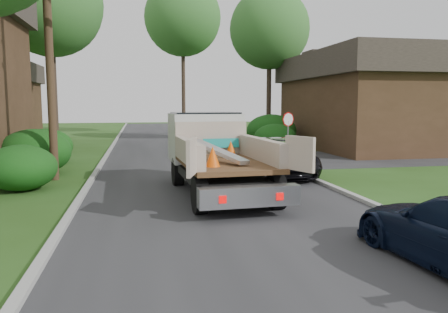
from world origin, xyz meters
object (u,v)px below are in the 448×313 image
Objects in this scene: stop_sign at (288,126)px; black_pickup at (273,157)px; utility_pole at (49,41)px; flatbed_truck at (212,148)px; tree_right_far at (270,29)px; tree_center_far at (183,18)px; tree_left_far at (50,5)px; house_right at (376,100)px.

black_pickup is at bearing -116.11° from stop_sign.
flatbed_truck is at bearing -27.67° from utility_pole.
stop_sign is at bearing -101.81° from tree_right_far.
flatbed_truck is (-1.92, -27.94, -9.58)m from tree_center_far.
stop_sign is 8.63m from flatbed_truck.
utility_pole is 7.33m from flatbed_truck.
utility_pole is 0.82× the size of tree_left_far.
stop_sign is at bearing 61.41° from black_pickup.
tree_center_far reaches higher than tree_left_far.
flatbed_truck is (-5.12, -6.94, -0.38)m from stop_sign.
flatbed_truck reaches higher than black_pickup.
tree_center_far reaches higher than house_right.
flatbed_truck is 1.32× the size of black_pickup.
tree_left_far is at bearing 127.54° from black_pickup.
stop_sign reaches higher than black_pickup.
house_right is at bearing 39.94° from flatbed_truck.
stop_sign is at bearing 20.62° from utility_pole.
flatbed_truck is (5.56, -2.92, -3.77)m from utility_pole.
house_right is 9.72m from tree_right_far.
tree_right_far is at bearing 49.16° from utility_pole.
tree_center_far is (7.48, 25.02, 5.81)m from utility_pole.
flatbed_truck is at bearing -142.54° from black_pickup.
tree_center_far is at bearing 83.27° from flatbed_truck.
flatbed_truck is at bearing -93.92° from tree_center_far.
flatbed_truck reaches higher than stop_sign.
tree_center_far is (9.50, 13.00, 2.00)m from tree_left_far.
flatbed_truck is at bearing -137.26° from house_right.
black_pickup is at bearing -3.25° from utility_pole.
black_pickup is at bearing -136.49° from house_right.
stop_sign is at bearing 50.79° from flatbed_truck.
stop_sign is at bearing -147.34° from house_right.
tree_center_far is at bearing 53.84° from tree_left_far.
tree_right_far is 20.66m from flatbed_truck.
tree_center_far reaches higher than black_pickup.
tree_left_far reaches higher than utility_pole.
stop_sign is 13.08m from tree_right_far.
flatbed_truck is at bearing -126.41° from stop_sign.
utility_pole reaches higher than house_right.
utility_pole is at bearing -153.99° from house_right.
tree_center_far reaches higher than utility_pole.
tree_center_far is at bearing 98.66° from stop_sign.
house_right is 1.13× the size of tree_right_far.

